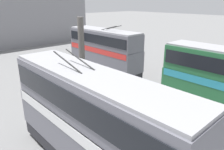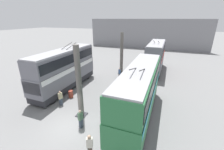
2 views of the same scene
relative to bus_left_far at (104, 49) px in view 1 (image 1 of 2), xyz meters
name	(u,v)px [view 1 (image 1 of 2)]	position (x,y,z in m)	size (l,w,h in m)	color
support_column_far	(82,59)	(-3.11, 5.18, 0.40)	(0.93, 0.93, 6.86)	#605B56
bus_left_far	(104,49)	(0.00, 0.00, 0.00)	(9.64, 2.54, 5.72)	black
bus_right_far	(93,119)	(-11.25, 10.35, 0.03)	(10.78, 2.54, 5.81)	black
person_aisle_midway	(102,91)	(-5.25, 4.79, -2.07)	(0.48, 0.45, 1.60)	#2D2D33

